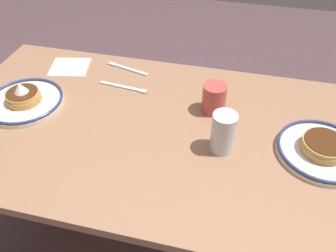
# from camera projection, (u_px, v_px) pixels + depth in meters

# --- Properties ---
(ground_plane) EXTENTS (6.00, 6.00, 0.00)m
(ground_plane) POSITION_uv_depth(u_px,v_px,m) (159.00, 243.00, 1.60)
(ground_plane) COLOR #523D42
(dining_table) EXTENTS (1.45, 0.79, 0.74)m
(dining_table) POSITION_uv_depth(u_px,v_px,m) (156.00, 144.00, 1.16)
(dining_table) COLOR #9E7254
(dining_table) RESTS_ON ground_plane
(plate_near_main) EXTENTS (0.27, 0.27, 0.05)m
(plate_near_main) POSITION_uv_depth(u_px,v_px,m) (322.00, 150.00, 1.01)
(plate_near_main) COLOR silver
(plate_near_main) RESTS_ON dining_table
(plate_center_pancakes) EXTENTS (0.27, 0.27, 0.09)m
(plate_center_pancakes) POSITION_uv_depth(u_px,v_px,m) (24.00, 100.00, 1.19)
(plate_center_pancakes) COLOR silver
(plate_center_pancakes) RESTS_ON dining_table
(coffee_mug) EXTENTS (0.08, 0.12, 0.10)m
(coffee_mug) POSITION_uv_depth(u_px,v_px,m) (214.00, 97.00, 1.14)
(coffee_mug) COLOR #BF4C47
(coffee_mug) RESTS_ON dining_table
(drinking_glass) EXTENTS (0.07, 0.07, 0.13)m
(drinking_glass) POSITION_uv_depth(u_px,v_px,m) (223.00, 134.00, 1.00)
(drinking_glass) COLOR silver
(drinking_glass) RESTS_ON dining_table
(paper_napkin) EXTENTS (0.18, 0.17, 0.00)m
(paper_napkin) POSITION_uv_depth(u_px,v_px,m) (70.00, 67.00, 1.38)
(paper_napkin) COLOR white
(paper_napkin) RESTS_ON dining_table
(fork_near) EXTENTS (0.20, 0.04, 0.01)m
(fork_near) POSITION_uv_depth(u_px,v_px,m) (124.00, 87.00, 1.27)
(fork_near) COLOR silver
(fork_near) RESTS_ON dining_table
(fork_far) EXTENTS (0.19, 0.07, 0.01)m
(fork_far) POSITION_uv_depth(u_px,v_px,m) (127.00, 69.00, 1.37)
(fork_far) COLOR silver
(fork_far) RESTS_ON dining_table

